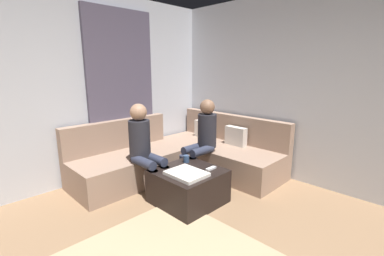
% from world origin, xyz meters
% --- Properties ---
extents(wall_back, '(6.00, 0.12, 2.70)m').
position_xyz_m(wall_back, '(0.00, 2.94, 1.35)').
color(wall_back, silver).
rests_on(wall_back, ground_plane).
extents(wall_left, '(0.12, 6.00, 2.70)m').
position_xyz_m(wall_left, '(-2.94, 0.00, 1.35)').
color(wall_left, silver).
rests_on(wall_left, ground_plane).
extents(curtain_panel, '(0.06, 1.10, 2.50)m').
position_xyz_m(curtain_panel, '(-2.84, 1.30, 1.25)').
color(curtain_panel, '#595166').
rests_on(curtain_panel, ground_plane).
extents(sectional_couch, '(2.10, 2.55, 0.87)m').
position_xyz_m(sectional_couch, '(-2.08, 1.88, 0.28)').
color(sectional_couch, '#9E7F6B').
rests_on(sectional_couch, ground_plane).
extents(ottoman, '(0.76, 0.76, 0.42)m').
position_xyz_m(ottoman, '(-1.35, 1.28, 0.21)').
color(ottoman, black).
rests_on(ottoman, ground_plane).
extents(folded_blanket, '(0.44, 0.36, 0.04)m').
position_xyz_m(folded_blanket, '(-1.25, 1.16, 0.44)').
color(folded_blanket, white).
rests_on(folded_blanket, ottoman).
extents(coffee_mug, '(0.08, 0.08, 0.10)m').
position_xyz_m(coffee_mug, '(-1.57, 1.46, 0.47)').
color(coffee_mug, '#334C72').
rests_on(coffee_mug, ottoman).
extents(game_remote, '(0.05, 0.15, 0.02)m').
position_xyz_m(game_remote, '(-1.17, 1.50, 0.43)').
color(game_remote, white).
rests_on(game_remote, ottoman).
extents(person_on_couch_back, '(0.30, 0.60, 1.20)m').
position_xyz_m(person_on_couch_back, '(-1.71, 1.93, 0.66)').
color(person_on_couch_back, '#2D3347').
rests_on(person_on_couch_back, ground_plane).
extents(person_on_couch_side, '(0.60, 0.30, 1.20)m').
position_xyz_m(person_on_couch_side, '(-1.93, 1.05, 0.66)').
color(person_on_couch_side, '#2D3347').
rests_on(person_on_couch_side, ground_plane).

